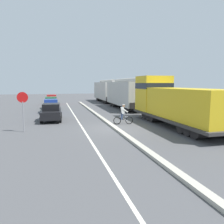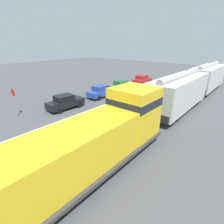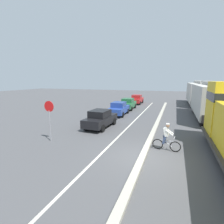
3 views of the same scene
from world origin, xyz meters
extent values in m
plane|color=#4C4C4F|center=(0.00, 0.00, 0.00)|extent=(120.00, 120.00, 0.00)
cube|color=#B2AD9E|center=(0.00, 6.00, 0.08)|extent=(0.36, 36.00, 0.16)
cube|color=silver|center=(-2.40, 6.00, 0.00)|extent=(0.14, 36.00, 0.01)
cube|color=#BBB9B1|center=(5.10, 12.41, 2.15)|extent=(2.90, 10.40, 3.10)
cylinder|color=#9F9D96|center=(5.10, 12.41, 3.88)|extent=(0.60, 9.88, 0.60)
cube|color=black|center=(5.10, 17.66, 0.95)|extent=(2.61, 0.10, 0.70)
cube|color=black|center=(5.10, 7.16, 0.95)|extent=(2.61, 0.10, 0.70)
cylinder|color=black|center=(5.10, 16.18, 0.45)|extent=(2.46, 0.90, 0.90)
cylinder|color=black|center=(5.10, 15.08, 0.45)|extent=(2.46, 0.90, 0.90)
cylinder|color=black|center=(5.10, 9.73, 0.45)|extent=(2.46, 0.90, 0.90)
cylinder|color=black|center=(5.10, 8.63, 0.45)|extent=(2.46, 0.90, 0.90)
cube|color=beige|center=(5.10, 24.01, 2.15)|extent=(2.90, 10.40, 3.10)
cylinder|color=#A2A099|center=(5.10, 24.01, 3.88)|extent=(0.60, 9.88, 0.60)
cube|color=black|center=(5.10, 29.26, 0.95)|extent=(2.61, 0.10, 0.70)
cube|color=black|center=(5.10, 18.76, 0.95)|extent=(2.61, 0.10, 0.70)
cylinder|color=black|center=(5.10, 27.78, 0.45)|extent=(2.46, 0.90, 0.90)
cylinder|color=black|center=(5.10, 26.68, 0.45)|extent=(2.46, 0.90, 0.90)
cylinder|color=black|center=(5.10, 21.33, 0.45)|extent=(2.46, 0.90, 0.90)
cylinder|color=black|center=(5.10, 20.23, 0.45)|extent=(2.46, 0.90, 0.90)
cube|color=black|center=(-4.76, 4.92, 0.67)|extent=(1.87, 4.27, 0.70)
cube|color=black|center=(-4.77, 4.77, 1.32)|extent=(1.58, 1.96, 0.60)
cube|color=#1E232D|center=(-4.73, 5.77, 1.27)|extent=(1.43, 0.18, 0.51)
cylinder|color=black|center=(-5.52, 6.26, 0.32)|extent=(0.25, 0.65, 0.64)
cylinder|color=black|center=(-3.90, 6.19, 0.32)|extent=(0.25, 0.65, 0.64)
cylinder|color=black|center=(-5.62, 3.65, 0.32)|extent=(0.25, 0.65, 0.64)
cylinder|color=black|center=(-4.01, 3.59, 0.32)|extent=(0.25, 0.65, 0.64)
cube|color=#28479E|center=(-4.90, 10.88, 0.67)|extent=(1.81, 4.25, 0.70)
cube|color=navy|center=(-4.90, 10.73, 1.32)|extent=(1.55, 1.94, 0.60)
cube|color=#1E232D|center=(-4.92, 11.73, 1.27)|extent=(1.43, 0.16, 0.51)
cylinder|color=black|center=(-5.74, 12.16, 0.32)|extent=(0.24, 0.65, 0.64)
cylinder|color=black|center=(-4.13, 12.21, 0.32)|extent=(0.24, 0.65, 0.64)
cylinder|color=black|center=(-5.67, 9.56, 0.32)|extent=(0.24, 0.65, 0.64)
cylinder|color=black|center=(-4.06, 9.60, 0.32)|extent=(0.24, 0.65, 0.64)
cube|color=#286B3D|center=(-4.94, 15.44, 0.67)|extent=(1.78, 4.23, 0.70)
cube|color=#225B34|center=(-4.94, 15.29, 1.32)|extent=(1.54, 1.93, 0.60)
cube|color=#1E232D|center=(-4.96, 16.29, 1.27)|extent=(1.43, 0.15, 0.51)
cylinder|color=black|center=(-5.78, 16.72, 0.32)|extent=(0.23, 0.64, 0.64)
cylinder|color=black|center=(-4.16, 16.75, 0.32)|extent=(0.23, 0.64, 0.64)
cylinder|color=black|center=(-5.73, 14.12, 0.32)|extent=(0.23, 0.64, 0.64)
cylinder|color=black|center=(-4.11, 14.15, 0.32)|extent=(0.23, 0.64, 0.64)
cube|color=red|center=(-4.93, 21.67, 0.67)|extent=(1.70, 4.20, 0.70)
cube|color=maroon|center=(-4.93, 21.52, 1.32)|extent=(1.50, 1.90, 0.60)
cube|color=#1E232D|center=(-4.93, 22.52, 1.27)|extent=(1.43, 0.12, 0.51)
cylinder|color=black|center=(-5.74, 22.97, 0.32)|extent=(0.22, 0.64, 0.64)
cylinder|color=black|center=(-4.12, 22.97, 0.32)|extent=(0.22, 0.64, 0.64)
cylinder|color=black|center=(-5.74, 20.36, 0.32)|extent=(0.22, 0.64, 0.64)
cylinder|color=black|center=(-4.12, 20.36, 0.32)|extent=(0.22, 0.64, 0.64)
torus|color=black|center=(1.71, 1.34, 0.33)|extent=(0.66, 0.12, 0.66)
torus|color=black|center=(0.66, 1.44, 0.33)|extent=(0.66, 0.12, 0.66)
cylinder|color=silver|center=(1.18, 1.39, 0.63)|extent=(0.79, 0.12, 0.05)
cylinder|color=silver|center=(1.28, 1.38, 0.45)|extent=(0.48, 0.10, 0.36)
cylinder|color=silver|center=(0.97, 1.41, 0.78)|extent=(0.04, 0.04, 0.30)
cylinder|color=silver|center=(1.63, 1.35, 0.88)|extent=(0.08, 0.48, 0.04)
cylinder|color=#38476B|center=(1.07, 1.50, 0.68)|extent=(0.31, 0.17, 0.52)
cylinder|color=#38476B|center=(1.06, 1.30, 0.68)|extent=(0.28, 0.16, 0.52)
cube|color=white|center=(1.13, 1.40, 1.20)|extent=(0.36, 0.37, 0.57)
sphere|color=#9E7051|center=(1.20, 1.39, 1.59)|extent=(0.22, 0.22, 0.22)
cylinder|color=white|center=(1.20, 1.39, 1.69)|extent=(0.22, 0.22, 0.05)
cylinder|color=white|center=(1.35, 1.54, 1.20)|extent=(0.47, 0.13, 0.36)
cylinder|color=white|center=(1.32, 1.22, 1.20)|extent=(0.47, 0.13, 0.36)
cylinder|color=gray|center=(-6.64, 0.35, 1.10)|extent=(0.07, 0.07, 2.20)
cylinder|color=red|center=(-6.64, 0.37, 2.50)|extent=(0.76, 0.03, 0.76)
cylinder|color=white|center=(-6.64, 0.38, 2.50)|extent=(0.48, 0.02, 0.48)
camera|label=1|loc=(-4.43, -16.18, 3.47)|focal=35.00mm
camera|label=2|loc=(11.33, -5.95, 6.98)|focal=28.00mm
camera|label=3|loc=(1.50, -9.35, 4.33)|focal=28.00mm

